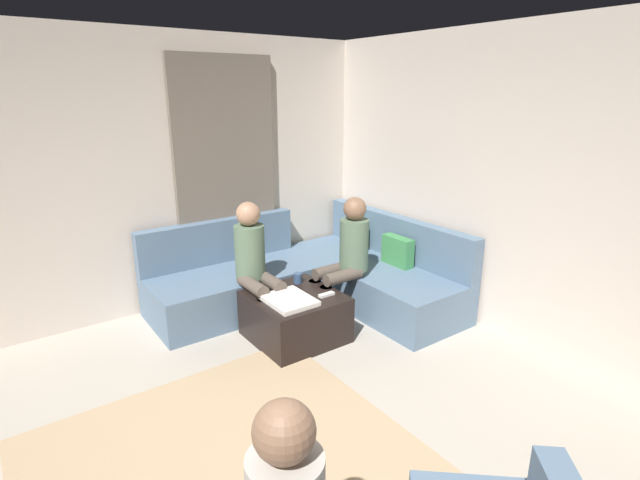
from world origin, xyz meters
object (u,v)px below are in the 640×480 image
object	(u,v)px
sectional_couch	(314,277)
ottoman	(295,316)
game_remote	(327,295)
person_on_couch_side	(255,262)
person_on_couch_back	(346,254)
coffee_mug	(298,278)

from	to	relation	value
sectional_couch	ottoman	distance (m)	0.79
game_remote	person_on_couch_side	distance (m)	0.73
person_on_couch_side	ottoman	bearing A→B (deg)	114.73
sectional_couch	person_on_couch_back	xyz separation A→B (m)	(0.46, 0.06, 0.38)
coffee_mug	person_on_couch_side	xyz separation A→B (m)	(-0.16, -0.36, 0.19)
person_on_couch_back	game_remote	bearing A→B (deg)	121.25
ottoman	person_on_couch_back	bearing A→B (deg)	96.63
person_on_couch_side	game_remote	bearing A→B (deg)	125.14
coffee_mug	person_on_couch_side	size ratio (longest dim) A/B	0.08
game_remote	person_on_couch_side	size ratio (longest dim) A/B	0.12
game_remote	person_on_couch_side	world-z (taller)	person_on_couch_side
ottoman	game_remote	distance (m)	0.36
person_on_couch_back	person_on_couch_side	world-z (taller)	same
coffee_mug	person_on_couch_back	world-z (taller)	person_on_couch_back
sectional_couch	game_remote	size ratio (longest dim) A/B	17.00
sectional_couch	game_remote	xyz separation A→B (m)	(0.71, -0.36, 0.15)
ottoman	game_remote	world-z (taller)	game_remote
ottoman	person_on_couch_back	distance (m)	0.78
game_remote	person_on_couch_side	bearing A→B (deg)	-144.86
ottoman	coffee_mug	distance (m)	0.38
ottoman	person_on_couch_back	size ratio (longest dim) A/B	0.63
person_on_couch_side	coffee_mug	bearing A→B (deg)	155.36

